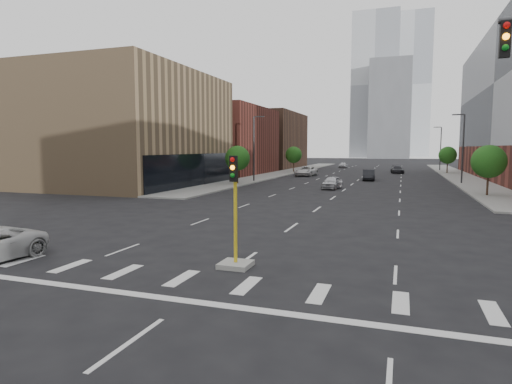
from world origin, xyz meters
The scene contains 21 objects.
sidewalk_left_far centered at (-15.00, 74.00, 0.07)m, with size 5.00×92.00×0.15m, color gray.
sidewalk_right_far centered at (15.00, 74.00, 0.07)m, with size 5.00×92.00×0.15m, color gray.
building_left_mid centered at (-27.50, 40.00, 7.00)m, with size 20.00×24.00×14.00m, color #997A56.
building_left_far_a centered at (-27.50, 66.00, 6.00)m, with size 20.00×22.00×12.00m, color brown.
building_left_far_b centered at (-27.50, 92.00, 6.50)m, with size 20.00×24.00×13.00m, color brown.
tower_left centered at (-8.00, 220.00, 35.00)m, with size 22.00×22.00×70.00m, color #B2B7BC.
tower_right centered at (10.00, 260.00, 40.00)m, with size 20.00×20.00×80.00m, color #B2B7BC.
tower_mid centered at (0.00, 200.00, 22.00)m, with size 18.00×18.00×44.00m, color slate.
median_traffic_signal centered at (0.00, 8.97, 0.97)m, with size 1.20×1.20×4.40m.
streetlight_right_a centered at (13.41, 55.00, 5.01)m, with size 1.60×0.22×9.07m.
streetlight_right_b centered at (13.41, 90.00, 5.01)m, with size 1.60×0.22×9.07m.
streetlight_left centered at (-13.41, 50.00, 5.01)m, with size 1.60×0.22×9.07m.
tree_left_near centered at (-14.00, 45.00, 3.39)m, with size 3.20×3.20×4.85m.
tree_left_far centered at (-14.00, 75.00, 3.39)m, with size 3.20×3.20×4.85m.
tree_right_near centered at (14.00, 40.00, 3.39)m, with size 3.20×3.20×4.85m.
tree_right_far centered at (14.00, 80.00, 3.39)m, with size 3.20×3.20×4.85m.
car_near_left centered at (-1.50, 42.97, 0.73)m, with size 1.72×4.29×1.46m, color #B7B8BD.
car_mid_right centered at (1.50, 57.80, 0.79)m, with size 1.67×4.79×1.58m, color black.
car_far_left centered at (-9.25, 64.71, 0.84)m, with size 2.80×6.07×1.69m, color silver.
car_deep_right centered at (5.25, 77.34, 0.70)m, with size 1.96×4.83×1.40m, color black.
car_distant centered at (-7.20, 96.78, 0.68)m, with size 1.60×3.97×1.35m, color silver.
Camera 1 is at (6.11, -6.35, 4.68)m, focal length 30.00 mm.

